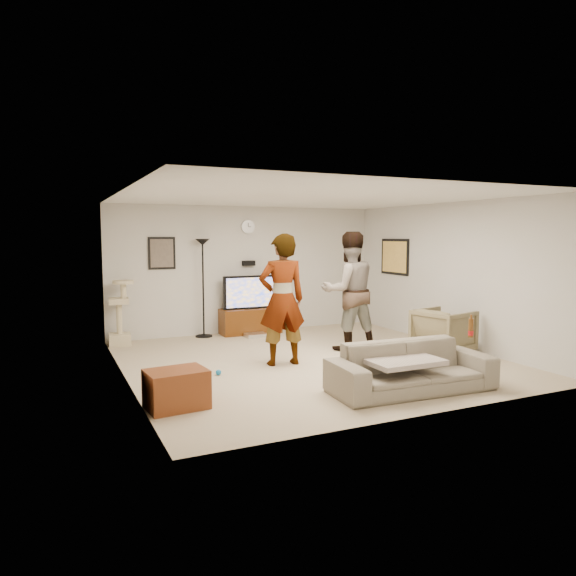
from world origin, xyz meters
name	(u,v)px	position (x,y,z in m)	size (l,w,h in m)	color
floor	(310,361)	(0.00, 0.00, -0.01)	(5.50, 5.50, 0.02)	tan
ceiling	(311,197)	(0.00, 0.00, 2.51)	(5.50, 5.50, 0.02)	white
wall_back	(248,270)	(0.00, 2.75, 1.25)	(5.50, 0.04, 2.50)	beige
wall_front	(430,300)	(0.00, -2.75, 1.25)	(5.50, 0.04, 2.50)	beige
wall_left	(124,287)	(-2.75, 0.00, 1.25)	(0.04, 5.50, 2.50)	beige
wall_right	(451,274)	(2.75, 0.00, 1.25)	(0.04, 5.50, 2.50)	beige
wall_clock	(248,227)	(0.00, 2.72, 2.10)	(0.26, 0.26, 0.04)	white
wall_speaker	(249,263)	(0.00, 2.69, 1.38)	(0.25, 0.10, 0.10)	black
picture_back	(162,253)	(-1.70, 2.73, 1.60)	(0.42, 0.03, 0.52)	brown
picture_right	(395,257)	(2.73, 1.60, 1.50)	(0.03, 0.78, 0.62)	#DCAD50
tv_stand	(251,321)	(-0.04, 2.50, 0.25)	(1.19, 0.45, 0.50)	#442109
console_box	(256,335)	(-0.08, 2.11, 0.04)	(0.40, 0.30, 0.07)	silver
tv	(250,292)	(-0.04, 2.50, 0.82)	(1.10, 0.08, 0.65)	black
tv_screen	(251,292)	(-0.04, 2.46, 0.82)	(1.01, 0.01, 0.57)	gold
floor_lamp	(203,288)	(-0.97, 2.55, 0.93)	(0.32, 0.32, 1.86)	black
cat_tree	(119,313)	(-2.53, 2.44, 0.58)	(0.37, 0.37, 1.15)	beige
person_left	(282,300)	(-0.50, -0.05, 0.98)	(0.71, 0.47, 1.96)	gray
person_right	(349,291)	(0.94, 0.42, 1.00)	(0.97, 0.75, 1.99)	#2A4F76
sofa	(411,367)	(0.39, -1.97, 0.30)	(2.06, 0.81, 0.60)	#71695A
throw_blanket	(401,360)	(0.22, -1.97, 0.41)	(0.90, 0.70, 0.06)	#B4A399
beer_bottle	(471,328)	(1.34, -1.97, 0.73)	(0.06, 0.06, 0.25)	#603511
armchair	(444,331)	(2.18, -0.51, 0.37)	(0.79, 0.81, 0.74)	brown
side_table	(176,389)	(-2.40, -1.38, 0.22)	(0.65, 0.49, 0.43)	#662E14
toy_ball	(218,372)	(-1.56, -0.25, 0.04)	(0.08, 0.08, 0.08)	#1870AF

